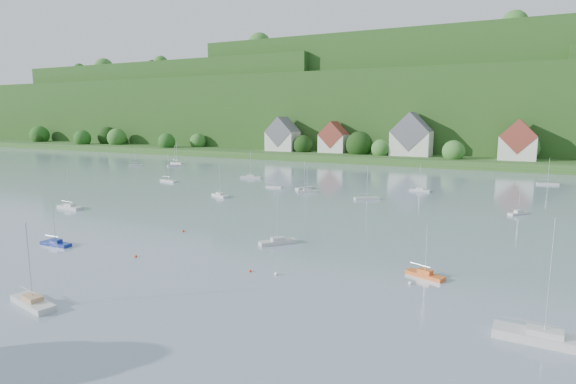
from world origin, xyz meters
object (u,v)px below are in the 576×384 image
(near_sailboat_1, at_px, (56,243))
(near_sailboat_5, at_px, (425,274))
(near_sailboat_2, at_px, (33,302))
(near_sailboat_3, at_px, (278,241))
(near_sailboat_6, at_px, (70,207))
(near_sailboat_4, at_px, (544,337))

(near_sailboat_1, height_order, near_sailboat_5, near_sailboat_1)
(near_sailboat_2, relative_size, near_sailboat_3, 1.13)
(near_sailboat_3, bearing_deg, near_sailboat_6, 126.70)
(near_sailboat_4, bearing_deg, near_sailboat_1, -179.31)
(near_sailboat_2, height_order, near_sailboat_6, near_sailboat_2)
(near_sailboat_2, distance_m, near_sailboat_3, 34.83)
(near_sailboat_1, height_order, near_sailboat_2, near_sailboat_2)
(near_sailboat_4, bearing_deg, near_sailboat_5, 137.05)
(near_sailboat_2, distance_m, near_sailboat_5, 44.61)
(near_sailboat_1, height_order, near_sailboat_3, near_sailboat_3)
(near_sailboat_2, bearing_deg, near_sailboat_3, 82.35)
(near_sailboat_3, height_order, near_sailboat_4, near_sailboat_4)
(near_sailboat_3, height_order, near_sailboat_5, near_sailboat_3)
(near_sailboat_4, xyz_separation_m, near_sailboat_6, (-88.57, 22.23, -0.08))
(near_sailboat_5, bearing_deg, near_sailboat_1, -147.18)
(near_sailboat_1, bearing_deg, near_sailboat_2, -44.17)
(near_sailboat_1, relative_size, near_sailboat_3, 0.90)
(near_sailboat_1, bearing_deg, near_sailboat_4, -3.41)
(near_sailboat_1, xyz_separation_m, near_sailboat_3, (29.98, 16.19, 0.02))
(near_sailboat_3, xyz_separation_m, near_sailboat_6, (-52.56, 4.37, 0.02))
(near_sailboat_1, xyz_separation_m, near_sailboat_2, (18.35, -16.65, 0.05))
(near_sailboat_2, relative_size, near_sailboat_6, 1.03)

